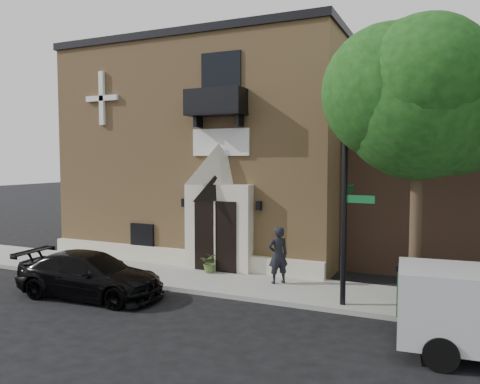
% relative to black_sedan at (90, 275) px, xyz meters
% --- Properties ---
extents(ground, '(120.00, 120.00, 0.00)m').
position_rel_black_sedan_xyz_m(ground, '(3.30, 1.54, -0.69)').
color(ground, black).
rests_on(ground, ground).
extents(sidewalk, '(42.00, 3.00, 0.15)m').
position_rel_black_sedan_xyz_m(sidewalk, '(4.30, 3.04, -0.62)').
color(sidewalk, gray).
rests_on(sidewalk, ground).
extents(church, '(12.20, 11.01, 9.30)m').
position_rel_black_sedan_xyz_m(church, '(0.32, 9.49, 3.94)').
color(church, tan).
rests_on(church, ground).
extents(street_tree_left, '(4.97, 4.38, 7.77)m').
position_rel_black_sedan_xyz_m(street_tree_left, '(9.33, 1.89, 5.17)').
color(street_tree_left, '#38281C').
rests_on(street_tree_left, sidewalk).
extents(black_sedan, '(4.89, 2.25, 1.38)m').
position_rel_black_sedan_xyz_m(black_sedan, '(0.00, 0.00, 0.00)').
color(black_sedan, black).
rests_on(black_sedan, ground).
extents(street_sign, '(0.93, 0.96, 5.85)m').
position_rel_black_sedan_xyz_m(street_sign, '(7.43, 1.99, 2.40)').
color(street_sign, black).
rests_on(street_sign, sidewalk).
extents(fire_hydrant, '(0.45, 0.36, 0.80)m').
position_rel_black_sedan_xyz_m(fire_hydrant, '(9.94, 2.01, -0.15)').
color(fire_hydrant, maroon).
rests_on(fire_hydrant, sidewalk).
extents(dumpster, '(2.17, 1.34, 1.36)m').
position_rel_black_sedan_xyz_m(dumpster, '(9.97, 1.91, 0.15)').
color(dumpster, '#0E3317').
rests_on(dumpster, sidewalk).
extents(planter, '(0.74, 0.67, 0.73)m').
position_rel_black_sedan_xyz_m(planter, '(2.23, 3.74, -0.18)').
color(planter, '#567036').
rests_on(planter, sidewalk).
extents(pedestrian_near, '(0.82, 0.80, 1.90)m').
position_rel_black_sedan_xyz_m(pedestrian_near, '(4.97, 3.37, 0.41)').
color(pedestrian_near, black).
rests_on(pedestrian_near, sidewalk).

